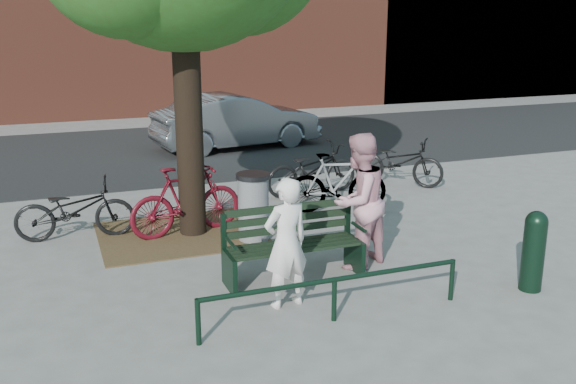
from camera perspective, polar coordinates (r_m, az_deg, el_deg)
name	(u,v)px	position (r m, az deg, el deg)	size (l,w,h in m)	color
ground	(294,279)	(8.16, 0.55, -7.78)	(90.00, 90.00, 0.00)	gray
dirt_pit	(180,234)	(9.88, -9.54, -3.71)	(2.40, 2.00, 0.02)	brown
road	(169,150)	(16.05, -10.51, 3.67)	(40.00, 7.00, 0.01)	black
park_bench	(292,242)	(8.05, 0.35, -4.44)	(1.74, 0.54, 0.97)	black
guard_railing	(334,286)	(6.99, 4.15, -8.36)	(3.06, 0.06, 0.51)	black
person_left	(286,243)	(7.20, -0.17, -4.56)	(0.55, 0.36, 1.51)	white
person_right	(358,201)	(8.36, 6.28, -0.81)	(0.87, 0.67, 1.78)	pink
bollard	(534,248)	(8.22, 21.01, -4.69)	(0.27, 0.27, 1.00)	black
litter_bin	(253,207)	(9.39, -3.09, -1.32)	(0.50, 0.50, 1.01)	gray
bicycle_a	(75,210)	(9.95, -18.43, -1.51)	(0.60, 1.71, 0.90)	black
bicycle_b	(186,200)	(9.75, -9.03, -0.73)	(0.50, 1.77, 1.07)	#4F0B15
bicycle_c	(312,169)	(11.81, 2.13, 2.03)	(0.63, 1.81, 0.95)	black
bicycle_d	(337,183)	(10.77, 4.41, 0.84)	(0.48, 1.69, 1.02)	gray
bicycle_e	(399,162)	(12.65, 9.80, 2.66)	(0.61, 1.76, 0.92)	black
parked_car	(237,121)	(16.03, -4.58, 6.30)	(1.43, 4.10, 1.35)	slate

